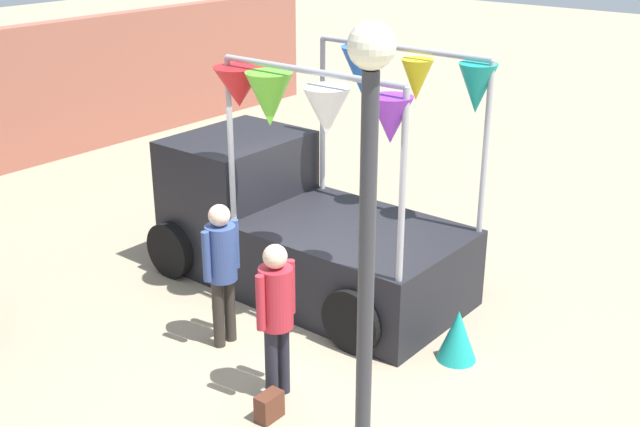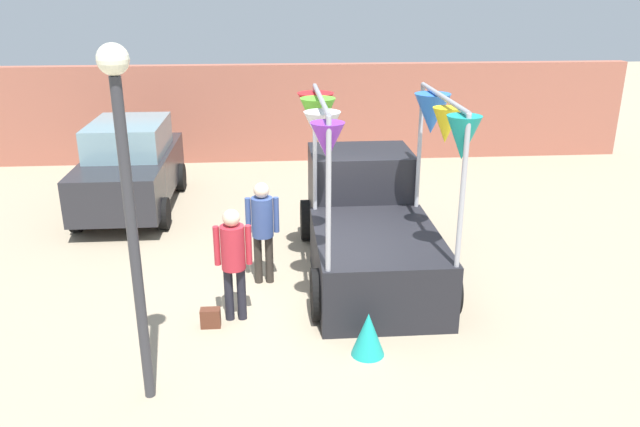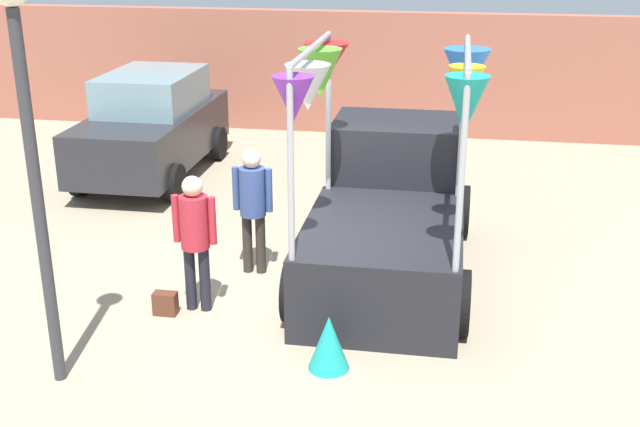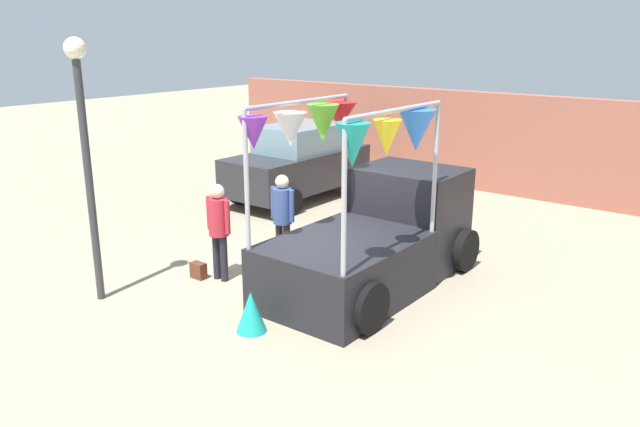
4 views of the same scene
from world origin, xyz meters
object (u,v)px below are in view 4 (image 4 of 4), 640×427
vendor_truck (378,229)px  person_customer (219,223)px  parked_car (298,162)px  folded_kite_bundle_teal (251,312)px  street_lamp (84,135)px  handbag (198,270)px  person_vendor (282,212)px

vendor_truck → person_customer: size_ratio=2.41×
parked_car → folded_kite_bundle_teal: bearing=-55.3°
folded_kite_bundle_teal → street_lamp: bearing=-166.1°
parked_car → handbag: size_ratio=14.29×
vendor_truck → parked_car: (-4.57, 3.36, 0.03)m
parked_car → person_customer: (2.43, -4.99, 0.08)m
parked_car → folded_kite_bundle_teal: size_ratio=6.67×
handbag → street_lamp: size_ratio=0.07×
street_lamp → person_vendor: bearing=65.4°
person_vendor → street_lamp: (-1.33, -2.91, 1.61)m
person_customer → folded_kite_bundle_teal: 2.19m
parked_car → person_customer: parked_car is taller
parked_car → handbag: bearing=-68.1°
person_vendor → folded_kite_bundle_teal: (1.37, -2.24, -0.73)m
parked_car → handbag: 5.65m
handbag → street_lamp: street_lamp is taller
person_customer → handbag: person_customer is taller
person_customer → person_vendor: bearing=71.1°
vendor_truck → person_customer: (-2.14, -1.64, 0.10)m
parked_car → person_customer: bearing=-64.0°
parked_car → folded_kite_bundle_teal: 7.40m
person_vendor → street_lamp: 3.58m
vendor_truck → street_lamp: (-3.07, -3.37, 1.71)m
handbag → folded_kite_bundle_teal: folded_kite_bundle_teal is taller
vendor_truck → person_vendor: size_ratio=2.41×
folded_kite_bundle_teal → person_customer: bearing=148.8°
street_lamp → parked_car: bearing=102.6°
vendor_truck → person_customer: vendor_truck is taller
handbag → folded_kite_bundle_teal: (2.12, -0.87, 0.16)m
person_vendor → vendor_truck: bearing=14.9°
person_customer → street_lamp: (-0.93, -1.74, 1.61)m
vendor_truck → person_customer: 2.69m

